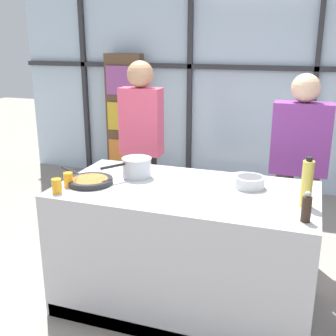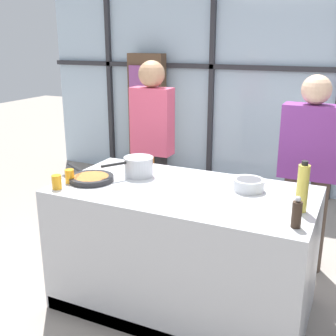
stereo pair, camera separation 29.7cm
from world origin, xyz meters
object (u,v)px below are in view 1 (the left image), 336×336
object	(u,v)px
frying_pan	(90,181)
pepper_grinder	(306,208)
spectator_far_left	(141,139)
juice_glass_far	(68,179)
saucepan	(137,167)
spectator_center_left	(299,161)
juice_glass_near	(57,186)
white_plate	(245,178)
mixing_bowl	(250,182)
oil_bottle	(307,183)

from	to	relation	value
frying_pan	pepper_grinder	size ratio (longest dim) A/B	2.93
spectator_far_left	frying_pan	world-z (taller)	spectator_far_left
frying_pan	juice_glass_far	xyz separation A→B (m)	(-0.11, -0.10, 0.03)
saucepan	spectator_far_left	bearing A→B (deg)	110.05
spectator_center_left	pepper_grinder	bearing A→B (deg)	94.07
pepper_grinder	juice_glass_far	size ratio (longest dim) A/B	1.84
frying_pan	juice_glass_near	size ratio (longest dim) A/B	5.40
white_plate	mixing_bowl	bearing A→B (deg)	-72.90
spectator_center_left	juice_glass_near	xyz separation A→B (m)	(-1.48, -1.27, 0.04)
pepper_grinder	mixing_bowl	bearing A→B (deg)	129.52
spectator_center_left	pepper_grinder	xyz separation A→B (m)	(0.09, -1.21, 0.07)
frying_pan	mixing_bowl	distance (m)	1.11
saucepan	white_plate	distance (m)	0.80
juice_glass_near	juice_glass_far	xyz separation A→B (m)	(0.00, 0.14, 0.00)
spectator_center_left	saucepan	bearing A→B (deg)	35.29
spectator_far_left	juice_glass_far	xyz separation A→B (m)	(-0.08, -1.13, -0.04)
mixing_bowl	oil_bottle	distance (m)	0.44
juice_glass_near	juice_glass_far	size ratio (longest dim) A/B	1.00
mixing_bowl	juice_glass_near	size ratio (longest dim) A/B	2.12
saucepan	juice_glass_far	xyz separation A→B (m)	(-0.36, -0.34, -0.03)
juice_glass_near	saucepan	bearing A→B (deg)	53.01
oil_bottle	spectator_center_left	bearing A→B (deg)	94.49
spectator_center_left	saucepan	xyz separation A→B (m)	(-1.11, -0.79, 0.07)
saucepan	juice_glass_near	distance (m)	0.60
white_plate	juice_glass_far	size ratio (longest dim) A/B	2.62
white_plate	pepper_grinder	distance (m)	0.78
pepper_grinder	juice_glass_near	bearing A→B (deg)	-177.80
spectator_far_left	spectator_center_left	distance (m)	1.40
saucepan	frying_pan	bearing A→B (deg)	-136.34
spectator_far_left	saucepan	size ratio (longest dim) A/B	4.70
spectator_center_left	juice_glass_far	world-z (taller)	spectator_center_left
juice_glass_far	white_plate	bearing A→B (deg)	26.39
saucepan	white_plate	bearing A→B (deg)	15.84
spectator_center_left	saucepan	size ratio (longest dim) A/B	4.49
saucepan	juice_glass_near	xyz separation A→B (m)	(-0.36, -0.48, -0.03)
spectator_center_left	pepper_grinder	size ratio (longest dim) A/B	9.06
oil_bottle	juice_glass_far	bearing A→B (deg)	-174.12
spectator_center_left	saucepan	distance (m)	1.36
mixing_bowl	juice_glass_far	distance (m)	1.24
frying_pan	oil_bottle	bearing A→B (deg)	2.41
spectator_center_left	juice_glass_far	bearing A→B (deg)	37.44
frying_pan	white_plate	size ratio (longest dim) A/B	2.06
oil_bottle	pepper_grinder	xyz separation A→B (m)	(0.01, -0.24, -0.07)
white_plate	spectator_far_left	bearing A→B (deg)	151.51
oil_bottle	pepper_grinder	distance (m)	0.25
saucepan	white_plate	xyz separation A→B (m)	(0.76, 0.22, -0.07)
oil_bottle	juice_glass_near	size ratio (longest dim) A/B	3.18
spectator_far_left	saucepan	distance (m)	0.84
spectator_center_left	juice_glass_far	xyz separation A→B (m)	(-1.48, -1.13, 0.04)
white_plate	juice_glass_near	bearing A→B (deg)	-148.19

